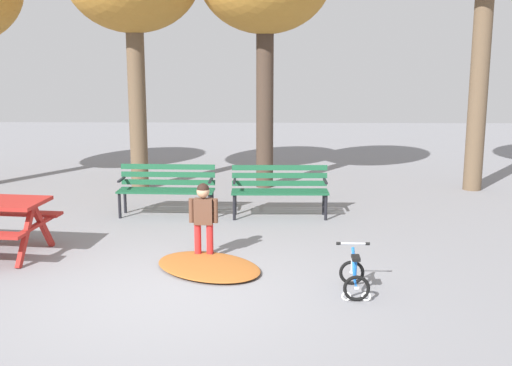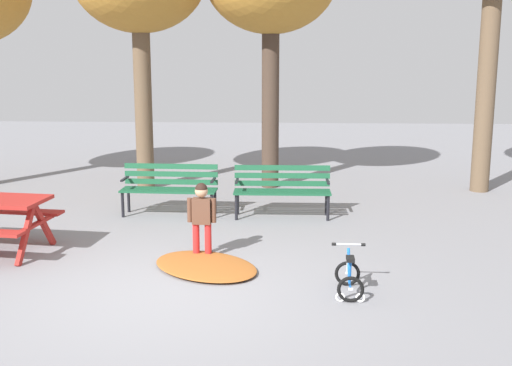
# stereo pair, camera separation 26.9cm
# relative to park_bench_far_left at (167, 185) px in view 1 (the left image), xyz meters

# --- Properties ---
(ground) EXTENTS (36.00, 36.00, 0.00)m
(ground) POSITION_rel_park_bench_far_left_xyz_m (0.55, -3.61, -0.51)
(ground) COLOR gray
(park_bench_far_left) EXTENTS (1.61, 0.51, 0.85)m
(park_bench_far_left) POSITION_rel_park_bench_far_left_xyz_m (0.00, 0.00, 0.00)
(park_bench_far_left) COLOR #195133
(park_bench_far_left) RESTS_ON ground
(park_bench_left) EXTENTS (1.61, 0.48, 0.85)m
(park_bench_left) POSITION_rel_park_bench_far_left_xyz_m (1.90, -0.05, 0.00)
(park_bench_left) COLOR #195133
(park_bench_left) RESTS_ON ground
(child_standing) EXTENTS (0.39, 0.17, 1.02)m
(child_standing) POSITION_rel_park_bench_far_left_xyz_m (0.85, -2.29, 0.09)
(child_standing) COLOR red
(child_standing) RESTS_ON ground
(kids_bicycle) EXTENTS (0.39, 0.57, 0.54)m
(kids_bicycle) POSITION_rel_park_bench_far_left_xyz_m (2.70, -3.54, -0.31)
(kids_bicycle) COLOR black
(kids_bicycle) RESTS_ON ground
(leaf_pile) EXTENTS (1.83, 1.76, 0.07)m
(leaf_pile) POSITION_rel_park_bench_far_left_xyz_m (0.95, -2.75, -0.48)
(leaf_pile) COLOR #9E5623
(leaf_pile) RESTS_ON ground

